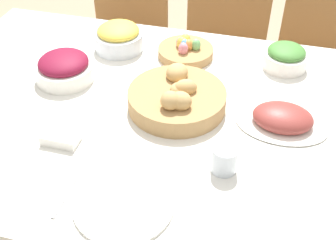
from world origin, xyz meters
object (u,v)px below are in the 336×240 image
(knife, at_px, (183,216))
(spoon, at_px, (195,219))
(pineapple_bowl, at_px, (119,37))
(ham_platter, at_px, (282,119))
(chair_far_right, at_px, (319,65))
(chair_far_center, at_px, (222,52))
(drinking_cup, at_px, (224,159))
(dinner_plate, at_px, (124,203))
(green_salad_bowl, at_px, (286,57))
(chair_far_left, at_px, (123,38))
(egg_basket, at_px, (186,50))
(butter_dish, at_px, (61,138))
(bread_basket, at_px, (178,98))
(beet_salad_bowl, at_px, (64,68))
(fork, at_px, (68,191))

(knife, height_order, spoon, same)
(pineapple_bowl, bearing_deg, ham_platter, -25.57)
(pineapple_bowl, height_order, spoon, pineapple_bowl)
(chair_far_right, relative_size, knife, 4.92)
(chair_far_center, height_order, drinking_cup, chair_far_center)
(dinner_plate, bearing_deg, green_salad_bowl, 64.69)
(chair_far_left, bearing_deg, chair_far_right, 2.86)
(egg_basket, height_order, butter_dish, egg_basket)
(green_salad_bowl, bearing_deg, bread_basket, -133.77)
(butter_dish, bearing_deg, ham_platter, 21.45)
(green_salad_bowl, xyz_separation_m, dinner_plate, (-0.36, -0.75, -0.04))
(bread_basket, distance_m, egg_basket, 0.32)
(pineapple_bowl, xyz_separation_m, drinking_cup, (0.50, -0.54, -0.01))
(spoon, bearing_deg, chair_far_right, 73.79)
(ham_platter, distance_m, dinner_plate, 0.56)
(egg_basket, relative_size, ham_platter, 0.74)
(chair_far_right, height_order, spoon, chair_far_right)
(beet_salad_bowl, bearing_deg, dinner_plate, -51.02)
(chair_far_center, relative_size, drinking_cup, 11.02)
(pineapple_bowl, bearing_deg, spoon, -57.60)
(beet_salad_bowl, xyz_separation_m, pineapple_bowl, (0.11, 0.25, 0.00))
(bread_basket, distance_m, pineapple_bowl, 0.44)
(green_salad_bowl, height_order, drinking_cup, green_salad_bowl)
(knife, bearing_deg, chair_far_right, 72.54)
(chair_far_left, xyz_separation_m, egg_basket, (0.45, -0.51, 0.29))
(chair_far_right, xyz_separation_m, ham_platter, (-0.18, -0.83, 0.29))
(chair_far_left, height_order, spoon, chair_far_left)
(fork, distance_m, butter_dish, 0.20)
(green_salad_bowl, height_order, pineapple_bowl, pineapple_bowl)
(chair_far_left, xyz_separation_m, drinking_cup, (0.69, -1.06, 0.30))
(beet_salad_bowl, bearing_deg, butter_dish, -66.89)
(bread_basket, height_order, beet_salad_bowl, bread_basket)
(ham_platter, bearing_deg, beet_salad_bowl, 175.37)
(knife, bearing_deg, butter_dish, 157.29)
(bread_basket, bearing_deg, egg_basket, 98.88)
(butter_dish, bearing_deg, green_salad_bowl, 43.53)
(green_salad_bowl, relative_size, spoon, 0.90)
(beet_salad_bowl, height_order, knife, beet_salad_bowl)
(pineapple_bowl, bearing_deg, chair_far_center, 56.57)
(fork, bearing_deg, beet_salad_bowl, 115.91)
(ham_platter, xyz_separation_m, fork, (-0.52, -0.42, -0.02))
(drinking_cup, bearing_deg, beet_salad_bowl, 154.41)
(chair_far_right, bearing_deg, bread_basket, -121.81)
(bread_basket, distance_m, beet_salad_bowl, 0.43)
(beet_salad_bowl, relative_size, dinner_plate, 0.79)
(ham_platter, relative_size, drinking_cup, 3.60)
(green_salad_bowl, distance_m, fork, 0.91)
(chair_far_left, height_order, pineapple_bowl, chair_far_left)
(chair_far_left, xyz_separation_m, butter_dish, (0.21, -1.07, 0.28))
(green_salad_bowl, bearing_deg, fork, -124.13)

